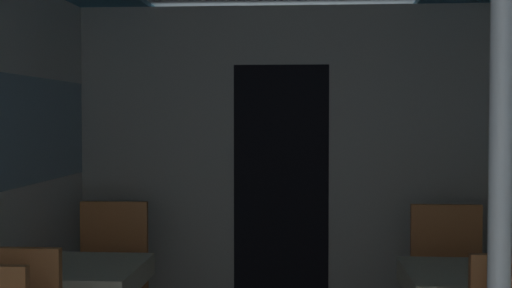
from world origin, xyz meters
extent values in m
cube|color=#A8A8A3|center=(0.00, 3.99, 1.10)|extent=(2.74, 0.08, 2.21)
cube|color=black|center=(0.00, 3.94, 0.93)|extent=(0.64, 0.01, 1.77)
cube|color=#B2B2B7|center=(-0.98, 2.59, 0.71)|extent=(0.63, 0.63, 0.02)
cube|color=beige|center=(-0.98, 2.59, 0.67)|extent=(0.67, 0.67, 0.11)
cube|color=#D17A42|center=(-0.98, 3.34, 0.71)|extent=(0.41, 0.04, 0.48)
cylinder|color=silver|center=(0.60, 0.76, 1.10)|extent=(0.05, 0.05, 2.21)
cube|color=#B2B2B7|center=(0.98, 2.59, 0.71)|extent=(0.63, 0.63, 0.02)
cube|color=beige|center=(0.98, 2.59, 0.67)|extent=(0.67, 0.67, 0.11)
cube|color=#D17A42|center=(0.98, 3.34, 0.71)|extent=(0.41, 0.04, 0.48)
camera|label=1|loc=(0.17, -0.85, 1.46)|focal=50.00mm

